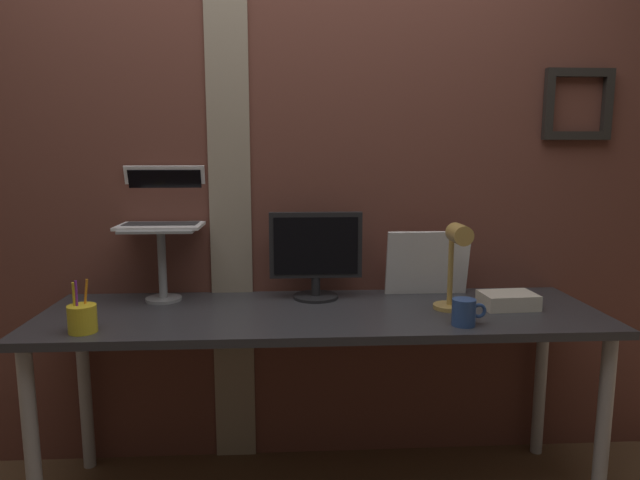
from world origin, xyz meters
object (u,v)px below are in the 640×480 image
Objects in this scene: whiteboard_panel at (427,263)px; pen_cup at (82,318)px; coffee_mug at (464,312)px; laptop at (164,208)px; desk_lamp at (455,258)px; monitor at (316,251)px.

whiteboard_panel reaches higher than pen_cup.
laptop is at bearing 157.30° from coffee_mug.
monitor is at bearing 154.48° from desk_lamp.
whiteboard_panel is at bearing -2.43° from laptop.
laptop reaches higher than monitor.
whiteboard_panel is (1.06, -0.05, -0.23)m from laptop.
pen_cup is (-0.78, -0.38, -0.15)m from monitor.
whiteboard_panel is at bearing 97.28° from desk_lamp.
laptop is 1.09m from whiteboard_panel.
laptop is at bearing 164.31° from desk_lamp.
monitor is 0.63m from laptop.
laptop is 0.97× the size of desk_lamp.
monitor reaches higher than coffee_mug.
pen_cup is at bearing -173.39° from desk_lamp.
desk_lamp reaches higher than whiteboard_panel.
laptop is 1.15m from desk_lamp.
desk_lamp is at bearing -82.72° from whiteboard_panel.
coffee_mug is (1.27, -0.00, -0.00)m from pen_cup.
coffee_mug is at bearing -86.34° from whiteboard_panel.
desk_lamp is at bearing -25.52° from monitor.
whiteboard_panel is at bearing 3.47° from monitor.
pen_cup is 1.27m from coffee_mug.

